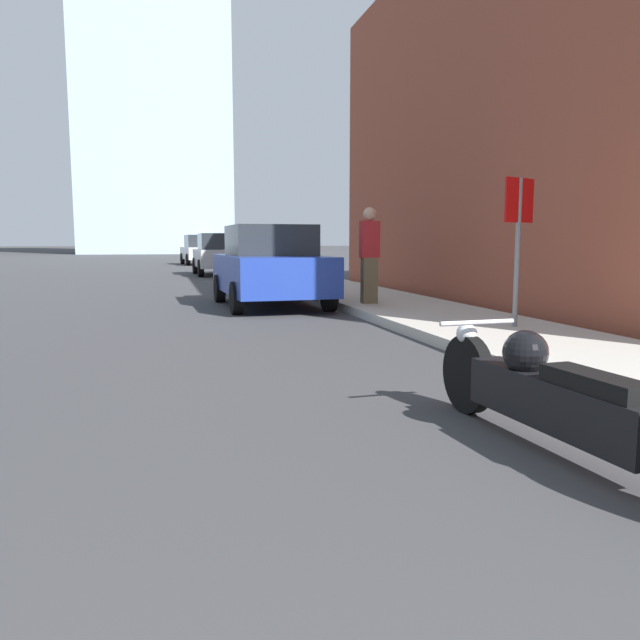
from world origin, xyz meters
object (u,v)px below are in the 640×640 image
parked_car_white (199,250)px  stop_sign (518,226)px  motorcycle (551,396)px  parked_car_silver (219,254)px  parked_car_blue (270,266)px  pedestrian (369,254)px

parked_car_white → stop_sign: (2.58, -29.27, 0.69)m
motorcycle → parked_car_silver: 21.90m
motorcycle → parked_car_blue: (-0.17, 9.32, 0.45)m
parked_car_silver → stop_sign: bearing=-83.4°
motorcycle → stop_sign: bearing=57.4°
parked_car_silver → motorcycle: bearing=-91.3°
parked_car_blue → parked_car_silver: (0.08, 12.58, 0.01)m
parked_car_silver → stop_sign: 17.73m
parked_car_white → stop_sign: bearing=-89.7°
motorcycle → stop_sign: stop_sign is taller
pedestrian → motorcycle: bearing=-100.7°
parked_car_silver → pedestrian: (1.61, -13.90, 0.27)m
parked_car_blue → stop_sign: bearing=-64.4°
parked_car_blue → parked_car_silver: parked_car_blue is taller
stop_sign → pedestrian: stop_sign is taller
pedestrian → stop_sign: bearing=-75.9°
motorcycle → pedestrian: 8.16m
parked_car_white → pedestrian: (1.67, -25.63, 0.25)m
stop_sign → pedestrian: bearing=104.1°
parked_car_silver → parked_car_white: (-0.07, 11.73, 0.02)m
motorcycle → parked_car_silver: parked_car_silver is taller
motorcycle → parked_car_white: bearing=86.8°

